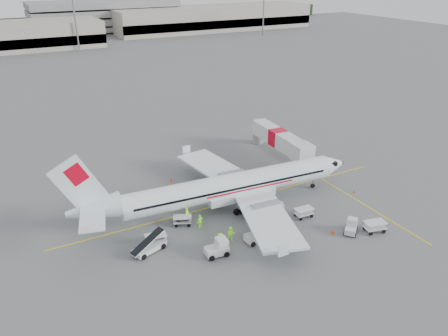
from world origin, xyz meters
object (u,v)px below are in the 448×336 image
at_px(aircraft, 232,171).
at_px(tug_fore, 351,227).
at_px(jet_bridge, 278,143).
at_px(belt_loader, 149,241).
at_px(tug_aft, 217,248).
at_px(tug_mid, 256,234).

bearing_deg(aircraft, tug_fore, -48.43).
bearing_deg(jet_bridge, belt_loader, -148.15).
bearing_deg(tug_aft, aircraft, 57.20).
bearing_deg(tug_mid, aircraft, 76.14).
xyz_separation_m(tug_mid, tug_aft, (-4.75, -0.23, 0.02)).
bearing_deg(aircraft, jet_bridge, 40.87).
height_order(tug_fore, tug_mid, tug_mid).
xyz_separation_m(belt_loader, tug_fore, (20.58, -7.11, -0.47)).
relative_size(tug_fore, tug_aft, 0.85).
height_order(aircraft, tug_fore, aircraft).
xyz_separation_m(belt_loader, tug_aft, (5.79, -3.83, -0.34)).
distance_m(belt_loader, tug_fore, 21.78).
distance_m(tug_fore, tug_aft, 15.16).
height_order(aircraft, jet_bridge, aircraft).
height_order(belt_loader, tug_mid, belt_loader).
bearing_deg(tug_fore, tug_aft, 127.60).
distance_m(jet_bridge, tug_mid, 23.58).
height_order(aircraft, tug_aft, aircraft).
bearing_deg(aircraft, tug_mid, -96.15).
height_order(jet_bridge, tug_fore, jet_bridge).
xyz_separation_m(aircraft, belt_loader, (-11.89, -4.12, -3.56)).
bearing_deg(jet_bridge, tug_mid, -127.46).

